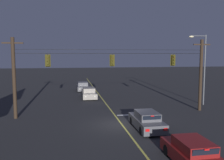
{
  "coord_description": "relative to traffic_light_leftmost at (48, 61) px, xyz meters",
  "views": [
    {
      "loc": [
        -4.18,
        -18.85,
        5.68
      ],
      "look_at": [
        0.0,
        4.5,
        3.21
      ],
      "focal_mm": 38.46,
      "sensor_mm": 36.0,
      "label": 1
    }
  ],
  "objects": [
    {
      "name": "car_waiting_second_near",
      "position": [
        8.07,
        -11.38,
        -4.53
      ],
      "size": [
        1.8,
        4.33,
        1.39
      ],
      "color": "maroon",
      "rests_on": "ground"
    },
    {
      "name": "traffic_light_left_inner",
      "position": [
        5.94,
        0.0,
        0.0
      ],
      "size": [
        0.48,
        0.41,
        1.22
      ],
      "color": "black"
    },
    {
      "name": "ground_plane",
      "position": [
        6.08,
        -3.48,
        -5.18
      ],
      "size": [
        180.0,
        180.0,
        0.0
      ],
      "primitive_type": "plane",
      "color": "#28282B"
    },
    {
      "name": "stop_bar_paint",
      "position": [
        7.98,
        -0.58,
        -5.18
      ],
      "size": [
        3.4,
        0.36,
        0.01
      ],
      "primitive_type": "cube",
      "color": "silver",
      "rests_on": "ground"
    },
    {
      "name": "car_waiting_near_lane",
      "position": [
        7.69,
        -5.1,
        -4.53
      ],
      "size": [
        1.8,
        4.33,
        1.39
      ],
      "color": "#4C4C51",
      "rests_on": "ground"
    },
    {
      "name": "car_oncoming_lead",
      "position": [
        4.41,
        9.04,
        -4.53
      ],
      "size": [
        1.8,
        4.42,
        1.39
      ],
      "color": "gray",
      "rests_on": "ground"
    },
    {
      "name": "lane_centre_stripe",
      "position": [
        6.08,
        6.02,
        -5.18
      ],
      "size": [
        0.14,
        60.0,
        0.01
      ],
      "primitive_type": "cube",
      "color": "#D1C64C",
      "rests_on": "ground"
    },
    {
      "name": "car_oncoming_trailing",
      "position": [
        3.99,
        15.97,
        -4.53
      ],
      "size": [
        1.8,
        4.42,
        1.39
      ],
      "color": "#4C4C51",
      "rests_on": "ground"
    },
    {
      "name": "traffic_light_centre",
      "position": [
        12.08,
        0.0,
        0.0
      ],
      "size": [
        0.48,
        0.41,
        1.22
      ],
      "color": "black"
    },
    {
      "name": "signal_span_assembly",
      "position": [
        6.08,
        0.02,
        -1.41
      ],
      "size": [
        19.82,
        0.32,
        7.24
      ],
      "color": "#2D2116",
      "rests_on": "ground"
    },
    {
      "name": "street_lamp_corner",
      "position": [
        16.69,
        2.51,
        -0.42
      ],
      "size": [
        2.11,
        0.3,
        7.92
      ],
      "color": "#4C4F54",
      "rests_on": "ground"
    },
    {
      "name": "traffic_light_leftmost",
      "position": [
        0.0,
        0.0,
        0.0
      ],
      "size": [
        0.48,
        0.41,
        1.22
      ],
      "color": "black"
    }
  ]
}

